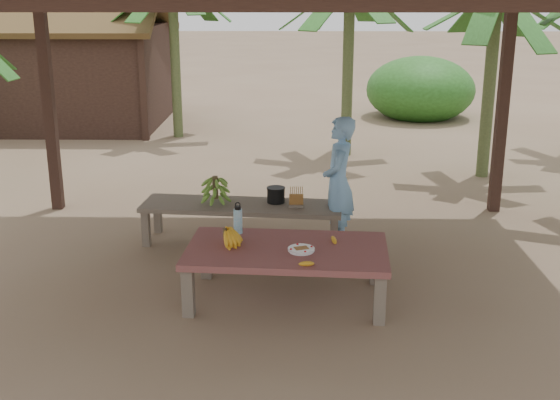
{
  "coord_description": "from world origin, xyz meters",
  "views": [
    {
      "loc": [
        0.21,
        -6.3,
        2.75
      ],
      "look_at": [
        0.1,
        0.08,
        0.8
      ],
      "focal_mm": 45.0,
      "sensor_mm": 36.0,
      "label": 1
    }
  ],
  "objects_px": {
    "bench": "(242,209)",
    "woman": "(338,182)",
    "plate": "(301,250)",
    "work_table": "(287,254)",
    "water_flask": "(238,220)",
    "ripe_banana_bunch": "(225,236)",
    "cooking_pot": "(276,195)"
  },
  "relations": [
    {
      "from": "work_table",
      "to": "water_flask",
      "type": "xyz_separation_m",
      "value": [
        -0.47,
        0.38,
        0.19
      ]
    },
    {
      "from": "plate",
      "to": "ripe_banana_bunch",
      "type": "bearing_deg",
      "value": 167.48
    },
    {
      "from": "bench",
      "to": "plate",
      "type": "relative_size",
      "value": 9.45
    },
    {
      "from": "work_table",
      "to": "cooking_pot",
      "type": "xyz_separation_m",
      "value": [
        -0.13,
        1.54,
        0.1
      ]
    },
    {
      "from": "plate",
      "to": "cooking_pot",
      "type": "relative_size",
      "value": 1.22
    },
    {
      "from": "water_flask",
      "to": "ripe_banana_bunch",
      "type": "bearing_deg",
      "value": -106.24
    },
    {
      "from": "plate",
      "to": "water_flask",
      "type": "relative_size",
      "value": 0.77
    },
    {
      "from": "bench",
      "to": "plate",
      "type": "height_order",
      "value": "plate"
    },
    {
      "from": "plate",
      "to": "water_flask",
      "type": "bearing_deg",
      "value": 141.23
    },
    {
      "from": "woman",
      "to": "cooking_pot",
      "type": "bearing_deg",
      "value": -91.01
    },
    {
      "from": "ripe_banana_bunch",
      "to": "water_flask",
      "type": "xyz_separation_m",
      "value": [
        0.09,
        0.32,
        0.04
      ]
    },
    {
      "from": "plate",
      "to": "work_table",
      "type": "bearing_deg",
      "value": 143.95
    },
    {
      "from": "bench",
      "to": "plate",
      "type": "xyz_separation_m",
      "value": [
        0.64,
        -1.57,
        0.12
      ]
    },
    {
      "from": "bench",
      "to": "water_flask",
      "type": "bearing_deg",
      "value": -82.26
    },
    {
      "from": "ripe_banana_bunch",
      "to": "woman",
      "type": "height_order",
      "value": "woman"
    },
    {
      "from": "water_flask",
      "to": "cooking_pot",
      "type": "xyz_separation_m",
      "value": [
        0.33,
        1.16,
        -0.1
      ]
    },
    {
      "from": "water_flask",
      "to": "woman",
      "type": "relative_size",
      "value": 0.21
    },
    {
      "from": "bench",
      "to": "cooking_pot",
      "type": "xyz_separation_m",
      "value": [
        0.38,
        0.07,
        0.14
      ]
    },
    {
      "from": "woman",
      "to": "water_flask",
      "type": "bearing_deg",
      "value": -34.89
    },
    {
      "from": "work_table",
      "to": "water_flask",
      "type": "relative_size",
      "value": 6.05
    },
    {
      "from": "woman",
      "to": "plate",
      "type": "bearing_deg",
      "value": -5.9
    },
    {
      "from": "work_table",
      "to": "plate",
      "type": "height_order",
      "value": "plate"
    },
    {
      "from": "bench",
      "to": "woman",
      "type": "bearing_deg",
      "value": 2.34
    },
    {
      "from": "bench",
      "to": "water_flask",
      "type": "height_order",
      "value": "water_flask"
    },
    {
      "from": "plate",
      "to": "cooking_pot",
      "type": "distance_m",
      "value": 1.66
    },
    {
      "from": "cooking_pot",
      "to": "water_flask",
      "type": "bearing_deg",
      "value": -106.05
    },
    {
      "from": "water_flask",
      "to": "plate",
      "type": "bearing_deg",
      "value": -38.77
    },
    {
      "from": "bench",
      "to": "water_flask",
      "type": "relative_size",
      "value": 7.29
    },
    {
      "from": "work_table",
      "to": "water_flask",
      "type": "distance_m",
      "value": 0.63
    },
    {
      "from": "bench",
      "to": "cooking_pot",
      "type": "distance_m",
      "value": 0.41
    },
    {
      "from": "work_table",
      "to": "water_flask",
      "type": "bearing_deg",
      "value": 144.58
    },
    {
      "from": "plate",
      "to": "cooking_pot",
      "type": "xyz_separation_m",
      "value": [
        -0.26,
        1.64,
        0.01
      ]
    }
  ]
}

